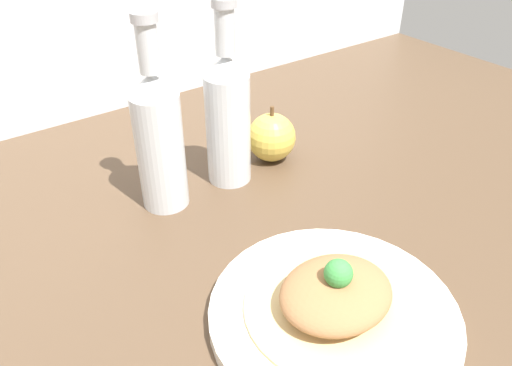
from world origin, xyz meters
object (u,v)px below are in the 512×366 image
object	(u,v)px
cider_bottle_left	(161,136)
plate	(333,312)
plated_food	(336,295)
cider_bottle_right	(228,115)
apple	(272,137)

from	to	relation	value
cider_bottle_left	plate	bearing A→B (deg)	-82.21
plate	plated_food	size ratio (longest dim) A/B	1.39
cider_bottle_right	apple	distance (cm)	11.17
cider_bottle_right	plate	bearing A→B (deg)	-102.10
plate	cider_bottle_left	bearing A→B (deg)	97.79
plate	cider_bottle_left	size ratio (longest dim) A/B	1.00
plate	cider_bottle_right	xyz separation A→B (cm)	(6.52, 30.43, 9.71)
plate	cider_bottle_right	world-z (taller)	cider_bottle_right
cider_bottle_right	apple	size ratio (longest dim) A/B	2.90
plate	plated_food	distance (cm)	2.64
cider_bottle_left	cider_bottle_right	world-z (taller)	same
plate	cider_bottle_right	distance (cm)	32.60
apple	cider_bottle_left	bearing A→B (deg)	-177.61
plated_food	cider_bottle_left	xyz separation A→B (cm)	(-4.16, 30.43, 7.07)
plated_food	plate	bearing A→B (deg)	0.00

